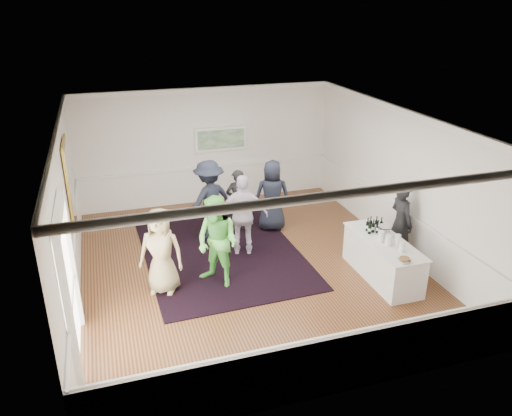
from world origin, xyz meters
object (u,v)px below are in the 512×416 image
object	(u,v)px
guest_green	(217,242)
guest_dark_a	(209,200)
bartender	(401,223)
nut_bowl	(404,260)
guest_tan	(161,251)
guest_dark_b	(237,201)
guest_lilac	(244,215)
ice_bucket	(384,232)
guest_navy	(272,196)
serving_table	(382,259)

from	to	relation	value
guest_green	guest_dark_a	xyz separation A→B (m)	(0.31, 2.12, 0.03)
bartender	nut_bowl	world-z (taller)	bartender
guest_green	guest_tan	bearing A→B (deg)	-132.93
guest_tan	guest_dark_b	world-z (taller)	guest_tan
guest_tan	guest_dark_b	bearing A→B (deg)	68.67
guest_lilac	guest_dark_b	world-z (taller)	guest_lilac
guest_tan	nut_bowl	world-z (taller)	guest_tan
guest_dark_b	bartender	bearing A→B (deg)	137.43
bartender	nut_bowl	size ratio (longest dim) A/B	7.28
guest_lilac	guest_dark_a	xyz separation A→B (m)	(-0.54, 1.01, 0.04)
nut_bowl	guest_dark_b	bearing A→B (deg)	118.17
guest_dark_a	ice_bucket	bearing A→B (deg)	115.06
bartender	guest_navy	size ratio (longest dim) A/B	1.01
guest_tan	guest_dark_a	world-z (taller)	guest_dark_a
bartender	guest_navy	xyz separation A→B (m)	(-2.10, 2.37, -0.01)
serving_table	bartender	distance (m)	1.02
guest_green	ice_bucket	bearing A→B (deg)	40.29
guest_dark_a	guest_dark_b	bearing A→B (deg)	170.31
guest_dark_a	guest_lilac	bearing A→B (deg)	95.72
guest_dark_b	ice_bucket	xyz separation A→B (m)	(2.29, -2.91, 0.16)
guest_green	guest_dark_b	world-z (taller)	guest_green
guest_dark_b	guest_navy	size ratio (longest dim) A/B	0.90
guest_dark_b	nut_bowl	world-z (taller)	guest_dark_b
guest_green	guest_navy	bearing A→B (deg)	99.58
guest_lilac	guest_green	bearing A→B (deg)	69.37
serving_table	nut_bowl	world-z (taller)	nut_bowl
bartender	serving_table	bearing A→B (deg)	123.56
ice_bucket	bartender	bearing A→B (deg)	31.45
guest_dark_b	guest_navy	world-z (taller)	guest_navy
guest_lilac	bartender	bearing A→B (deg)	173.77
guest_dark_b	nut_bowl	size ratio (longest dim) A/B	6.46
guest_green	guest_dark_b	xyz separation A→B (m)	(1.04, 2.29, -0.14)
nut_bowl	guest_green	bearing A→B (deg)	152.38
guest_dark_b	nut_bowl	xyz separation A→B (m)	(2.11, -3.94, 0.09)
serving_table	guest_dark_b	world-z (taller)	guest_dark_b
bartender	guest_dark_a	xyz separation A→B (m)	(-3.67, 2.34, 0.07)
nut_bowl	guest_dark_a	bearing A→B (deg)	126.95
guest_dark_b	ice_bucket	world-z (taller)	guest_dark_b
ice_bucket	nut_bowl	xyz separation A→B (m)	(-0.18, -1.03, -0.08)
guest_lilac	nut_bowl	distance (m)	3.59
serving_table	guest_navy	distance (m)	3.26
guest_green	ice_bucket	distance (m)	3.39
guest_tan	nut_bowl	distance (m)	4.58
bartender	guest_dark_b	size ratio (longest dim) A/B	1.13
guest_green	guest_navy	size ratio (longest dim) A/B	1.06
ice_bucket	guest_green	bearing A→B (deg)	169.42
guest_tan	ice_bucket	size ratio (longest dim) A/B	6.71
guest_dark_a	guest_green	bearing A→B (deg)	58.98
guest_tan	ice_bucket	bearing A→B (deg)	13.67
guest_green	nut_bowl	bearing A→B (deg)	23.25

